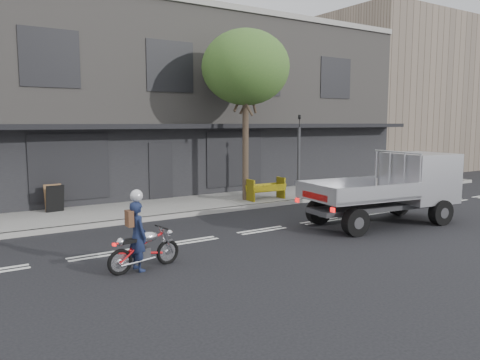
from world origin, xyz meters
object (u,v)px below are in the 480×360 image
at_px(street_tree, 246,68).
at_px(motorcycle, 145,248).
at_px(construction_barrier, 270,189).
at_px(sandwich_board, 55,199).
at_px(rider, 138,236).
at_px(flatbed_ute, 408,181).
at_px(traffic_light_pole, 299,161).

distance_m(street_tree, motorcycle, 9.97).
bearing_deg(construction_barrier, motorcycle, -144.49).
bearing_deg(sandwich_board, rider, -91.72).
bearing_deg(street_tree, sandwich_board, 168.99).
height_order(rider, construction_barrier, rider).
relative_size(street_tree, flatbed_ute, 1.30).
height_order(motorcycle, flatbed_ute, flatbed_ute).
bearing_deg(sandwich_board, flatbed_ute, -40.31).
relative_size(street_tree, construction_barrier, 4.25).
bearing_deg(motorcycle, flatbed_ute, -7.72).
xyz_separation_m(street_tree, rider, (-6.66, -5.81, -4.52)).
height_order(traffic_light_pole, rider, traffic_light_pole).
bearing_deg(flatbed_ute, traffic_light_pole, 103.51).
bearing_deg(traffic_light_pole, street_tree, 156.97).
bearing_deg(traffic_light_pole, flatbed_ute, -83.75).
bearing_deg(traffic_light_pole, motorcycle, -149.79).
xyz_separation_m(street_tree, sandwich_board, (-6.90, 1.34, -4.66)).
distance_m(motorcycle, rider, 0.33).
bearing_deg(street_tree, traffic_light_pole, -23.03).
xyz_separation_m(traffic_light_pole, rider, (-8.66, -4.96, -0.89)).
height_order(rider, sandwich_board, rider).
height_order(street_tree, traffic_light_pole, street_tree).
height_order(street_tree, motorcycle, street_tree).
height_order(street_tree, construction_barrier, street_tree).
distance_m(street_tree, sandwich_board, 8.43).
bearing_deg(sandwich_board, street_tree, -14.63).
bearing_deg(traffic_light_pole, sandwich_board, 166.16).
relative_size(rider, sandwich_board, 1.63).
distance_m(motorcycle, flatbed_ute, 9.08).
distance_m(rider, flatbed_ute, 9.21).
relative_size(motorcycle, flatbed_ute, 0.34).
relative_size(street_tree, motorcycle, 3.87).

